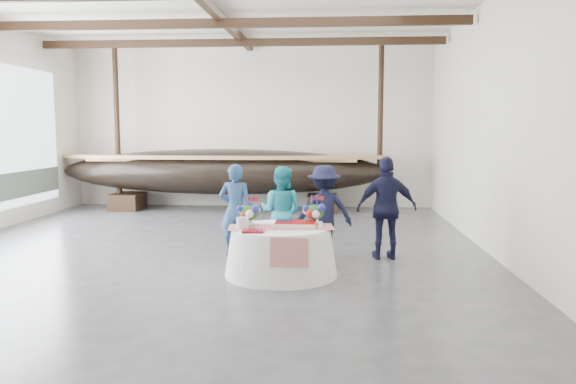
{
  "coord_description": "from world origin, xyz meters",
  "views": [
    {
      "loc": [
        2.2,
        -9.72,
        2.19
      ],
      "look_at": [
        1.49,
        -0.11,
        1.1
      ],
      "focal_mm": 35.0,
      "sensor_mm": 36.0,
      "label": 1
    }
  ],
  "objects": [
    {
      "name": "longboat_display",
      "position": [
        -0.64,
        5.04,
        1.05
      ],
      "size": [
        8.81,
        1.76,
        1.65
      ],
      "color": "black",
      "rests_on": "ground"
    },
    {
      "name": "pavilion_structure",
      "position": [
        0.0,
        0.85,
        4.0
      ],
      "size": [
        9.8,
        11.76,
        4.5
      ],
      "color": "black",
      "rests_on": "ground"
    },
    {
      "name": "wall_front",
      "position": [
        0.0,
        -6.0,
        2.25
      ],
      "size": [
        10.0,
        0.02,
        4.5
      ],
      "primitive_type": "cube",
      "color": "silver",
      "rests_on": "ground"
    },
    {
      "name": "guest_woman_blue",
      "position": [
        0.59,
        -0.25,
        0.8
      ],
      "size": [
        0.6,
        0.42,
        1.59
      ],
      "primitive_type": "imported",
      "rotation": [
        0.0,
        0.0,
        3.07
      ],
      "color": "navy",
      "rests_on": "ground"
    },
    {
      "name": "wall_back",
      "position": [
        0.0,
        6.0,
        2.25
      ],
      "size": [
        10.0,
        0.02,
        4.5
      ],
      "primitive_type": "cube",
      "color": "silver",
      "rests_on": "ground"
    },
    {
      "name": "wall_right",
      "position": [
        5.0,
        0.0,
        2.25
      ],
      "size": [
        0.02,
        12.0,
        4.5
      ],
      "primitive_type": "cube",
      "color": "silver",
      "rests_on": "ground"
    },
    {
      "name": "tabletop_items",
      "position": [
        1.46,
        -1.4,
        0.88
      ],
      "size": [
        1.61,
        0.95,
        0.4
      ],
      "color": "red",
      "rests_on": "banquet_table"
    },
    {
      "name": "banquet_table",
      "position": [
        1.49,
        -1.51,
        0.36
      ],
      "size": [
        1.69,
        1.69,
        0.73
      ],
      "color": "white",
      "rests_on": "ground"
    },
    {
      "name": "guest_man_left",
      "position": [
        2.11,
        -0.22,
        0.79
      ],
      "size": [
        1.14,
        0.85,
        1.57
      ],
      "primitive_type": "imported",
      "rotation": [
        0.0,
        0.0,
        3.43
      ],
      "color": "black",
      "rests_on": "ground"
    },
    {
      "name": "floor",
      "position": [
        0.0,
        0.0,
        0.0
      ],
      "size": [
        10.0,
        12.0,
        0.01
      ],
      "primitive_type": "cube",
      "color": "#3D3D42",
      "rests_on": "ground"
    },
    {
      "name": "guest_man_right",
      "position": [
        3.16,
        -0.32,
        0.86
      ],
      "size": [
        1.05,
        0.54,
        1.72
      ],
      "primitive_type": "imported",
      "rotation": [
        0.0,
        0.0,
        3.26
      ],
      "color": "black",
      "rests_on": "ground"
    },
    {
      "name": "guest_woman_teal",
      "position": [
        1.38,
        -0.25,
        0.78
      ],
      "size": [
        0.88,
        0.76,
        1.55
      ],
      "primitive_type": "imported",
      "rotation": [
        0.0,
        0.0,
        2.89
      ],
      "color": "teal",
      "rests_on": "ground"
    }
  ]
}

